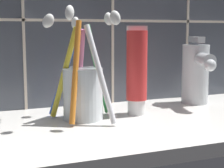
% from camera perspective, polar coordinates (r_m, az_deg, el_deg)
% --- Properties ---
extents(sink_counter, '(0.70, 0.31, 0.02)m').
position_cam_1_polar(sink_counter, '(0.62, 3.85, -6.33)').
color(sink_counter, silver).
rests_on(sink_counter, ground).
extents(toothbrush_cup, '(0.13, 0.13, 0.18)m').
position_cam_1_polar(toothbrush_cup, '(0.61, -4.57, -0.29)').
color(toothbrush_cup, silver).
rests_on(toothbrush_cup, sink_counter).
extents(toothpaste_tube, '(0.04, 0.04, 0.15)m').
position_cam_1_polar(toothpaste_tube, '(0.65, 3.79, 2.00)').
color(toothpaste_tube, white).
rests_on(toothpaste_tube, sink_counter).
extents(sink_faucet, '(0.06, 0.12, 0.13)m').
position_cam_1_polar(sink_faucet, '(0.76, 12.74, 1.88)').
color(sink_faucet, silver).
rests_on(sink_faucet, sink_counter).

